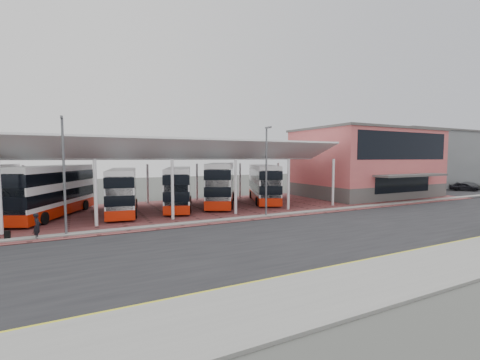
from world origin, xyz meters
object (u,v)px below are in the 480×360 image
at_px(bus_4, 221,184).
at_px(carpark_car_b, 472,186).
at_px(pedestrian, 37,226).
at_px(carpark_car_a, 464,187).
at_px(bus_5, 264,184).
at_px(bus_2, 123,191).
at_px(bus_3, 179,188).
at_px(terminal, 366,162).
at_px(bus_1, 52,191).

xyz_separation_m(bus_4, carpark_car_b, (43.69, -3.28, -1.67)).
xyz_separation_m(pedestrian, carpark_car_a, (57.08, 4.85, -0.15)).
bearing_deg(bus_5, carpark_car_a, 16.73).
relative_size(bus_2, carpark_car_b, 2.42).
bearing_deg(bus_5, bus_3, -154.83).
xyz_separation_m(terminal, carpark_car_b, (21.85, -2.52, -3.96)).
bearing_deg(terminal, bus_2, -179.65).
height_order(terminal, bus_4, terminal).
relative_size(bus_5, carpark_car_a, 2.74).
relative_size(terminal, pedestrian, 10.97).
height_order(bus_5, carpark_car_b, bus_5).
xyz_separation_m(bus_4, bus_5, (5.53, -0.13, -0.13)).
bearing_deg(bus_3, bus_1, -164.06).
bearing_deg(bus_2, bus_3, 13.36).
xyz_separation_m(bus_1, carpark_car_a, (56.74, -3.72, -1.58)).
relative_size(terminal, bus_2, 1.77).
bearing_deg(carpark_car_b, bus_3, 140.15).
distance_m(bus_4, carpark_car_a, 40.49).
xyz_separation_m(bus_1, pedestrian, (-0.34, -8.57, -1.43)).
bearing_deg(bus_1, bus_3, 23.07).
height_order(bus_3, pedestrian, bus_3).
distance_m(terminal, carpark_car_a, 19.10).
xyz_separation_m(terminal, bus_3, (-26.88, 0.19, -2.50)).
bearing_deg(terminal, bus_5, 177.80).
bearing_deg(terminal, bus_4, 178.01).
distance_m(bus_1, carpark_car_b, 60.25).
height_order(bus_5, carpark_car_a, bus_5).
bearing_deg(bus_4, bus_3, -146.78).
bearing_deg(bus_3, bus_5, 20.61).
height_order(bus_1, pedestrian, bus_1).
height_order(pedestrian, carpark_car_a, pedestrian).
height_order(terminal, bus_2, terminal).
relative_size(pedestrian, carpark_car_a, 0.43).
xyz_separation_m(bus_2, bus_5, (16.13, 0.82, 0.09)).
relative_size(terminal, bus_5, 1.71).
bearing_deg(bus_2, bus_1, -178.86).
bearing_deg(carpark_car_a, bus_4, 138.28).
distance_m(bus_3, bus_5, 10.58).
relative_size(bus_4, bus_5, 1.05).
height_order(terminal, bus_1, terminal).
distance_m(bus_3, pedestrian, 14.34).
relative_size(bus_5, pedestrian, 6.41).
xyz_separation_m(bus_3, carpark_car_b, (48.73, -2.71, -1.46)).
relative_size(bus_1, bus_2, 1.07).
bearing_deg(carpark_car_b, bus_1, 140.32).
bearing_deg(carpark_car_b, bus_4, 139.04).
bearing_deg(carpark_car_a, pedestrian, 148.58).
relative_size(terminal, bus_4, 1.64).
distance_m(terminal, pedestrian, 39.62).
bearing_deg(bus_1, bus_2, 17.15).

